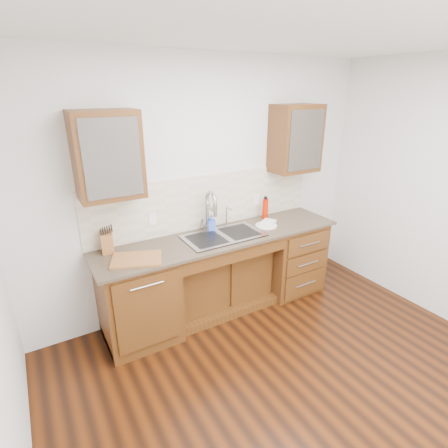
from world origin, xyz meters
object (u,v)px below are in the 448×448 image
plate (266,226)px  knife_block (107,242)px  soap_bottle (211,223)px  water_bottle (265,209)px  cutting_board (137,259)px

plate → knife_block: bearing=172.0°
soap_bottle → plate: bearing=-6.2°
water_bottle → cutting_board: 1.66m
plate → knife_block: knife_block is taller
water_bottle → cutting_board: bearing=-170.8°
cutting_board → water_bottle: bearing=9.2°
plate → knife_block: (-1.69, 0.24, 0.09)m
plate → soap_bottle: bearing=161.7°
knife_block → soap_bottle: bearing=6.6°
plate → cutting_board: bearing=-176.9°
soap_bottle → cutting_board: soap_bottle is taller
soap_bottle → cutting_board: 0.96m
water_bottle → knife_block: water_bottle is taller
water_bottle → knife_block: (-1.81, 0.06, -0.03)m
knife_block → water_bottle: bearing=7.0°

